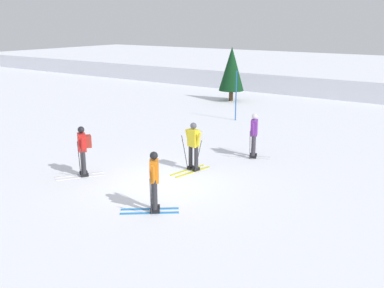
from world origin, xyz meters
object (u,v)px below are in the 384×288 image
object	(u,v)px
skier_red	(83,149)
conifer_far_left	(232,69)
skier_purple	(254,134)
trail_marker_pole	(236,96)
skier_orange	(154,180)
skier_yellow	(194,144)

from	to	relation	value
skier_red	conifer_far_left	xyz separation A→B (m)	(-3.10, 15.30, 1.10)
skier_purple	trail_marker_pole	bearing A→B (deg)	125.11
skier_orange	skier_yellow	size ratio (longest dim) A/B	1.00
skier_yellow	skier_red	xyz separation A→B (m)	(-2.71, -2.57, -0.00)
skier_orange	conifer_far_left	bearing A→B (deg)	113.02
skier_red	trail_marker_pole	bearing A→B (deg)	90.25
trail_marker_pole	conifer_far_left	xyz separation A→B (m)	(-3.05, 4.85, 0.77)
skier_orange	trail_marker_pole	world-z (taller)	trail_marker_pole
skier_purple	skier_orange	bearing A→B (deg)	-89.43
skier_yellow	conifer_far_left	size ratio (longest dim) A/B	0.50
skier_purple	conifer_far_left	xyz separation A→B (m)	(-6.82, 10.22, 1.14)
skier_orange	skier_purple	bearing A→B (deg)	90.57
skier_orange	skier_yellow	xyz separation A→B (m)	(-1.08, 3.47, 0.04)
skier_purple	conifer_far_left	world-z (taller)	conifer_far_left
skier_yellow	conifer_far_left	bearing A→B (deg)	114.52
skier_yellow	trail_marker_pole	distance (m)	8.35
skier_orange	trail_marker_pole	bearing A→B (deg)	108.65
skier_yellow	skier_red	distance (m)	3.73
skier_yellow	trail_marker_pole	xyz separation A→B (m)	(-2.75, 7.87, 0.33)
trail_marker_pole	skier_red	bearing A→B (deg)	-89.75
conifer_far_left	skier_red	bearing A→B (deg)	-78.55
trail_marker_pole	skier_purple	bearing A→B (deg)	-54.89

